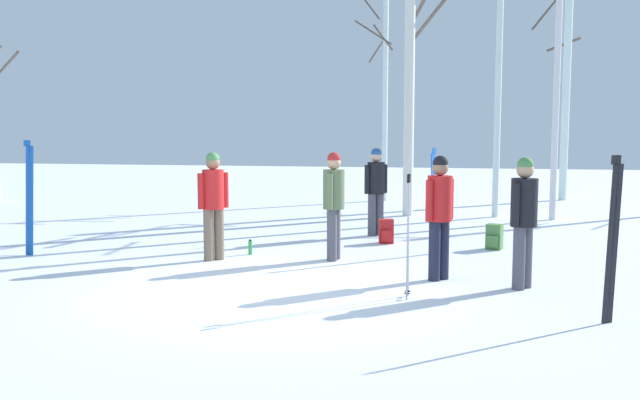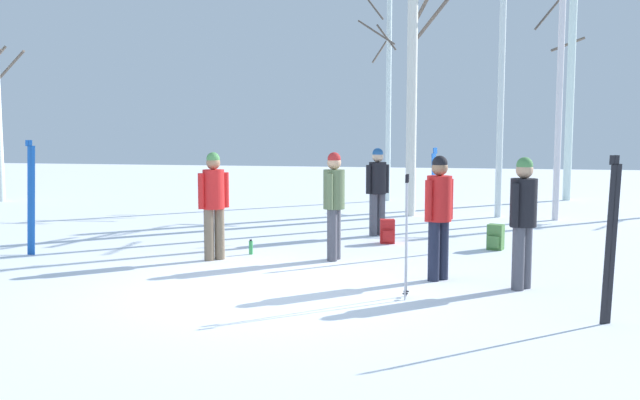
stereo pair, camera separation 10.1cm
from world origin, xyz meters
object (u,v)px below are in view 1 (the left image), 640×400
birch_tree_2 (410,68)px  birch_tree_4 (557,46)px  person_4 (524,214)px  backpack_1 (386,232)px  birch_tree_3 (500,41)px  birch_tree_1 (384,95)px  person_0 (440,209)px  person_2 (334,199)px  backpack_0 (494,237)px  person_1 (376,186)px  ski_pair_planted_0 (29,199)px  water_bottle_0 (250,247)px  ski_pair_planted_2 (434,202)px  ski_poles_0 (408,233)px  person_3 (213,199)px  ski_pair_planted_1 (613,240)px  birch_tree_5 (567,60)px

birch_tree_2 → birch_tree_4: bearing=-2.1°
person_4 → backpack_1: (-2.12, 3.26, -0.77)m
person_4 → birch_tree_3: bearing=89.8°
person_4 → birch_tree_2: bearing=105.2°
birch_tree_1 → person_0: bearing=-79.6°
person_2 → backpack_0: person_2 is taller
birch_tree_3 → person_0: bearing=-98.6°
person_1 → ski_pair_planted_0: ski_pair_planted_0 is taller
backpack_1 → water_bottle_0: bearing=-142.5°
ski_pair_planted_2 → ski_poles_0: bearing=-93.4°
person_0 → ski_poles_0: 1.19m
person_0 → birch_tree_1: (-1.94, 10.58, 2.10)m
person_0 → ski_pair_planted_0: (-6.64, 0.53, -0.04)m
ski_pair_planted_0 → birch_tree_2: bearing=49.3°
ski_pair_planted_0 → backpack_1: ski_pair_planted_0 is taller
person_4 → birch_tree_2: birch_tree_2 is taller
person_3 → person_4: bearing=-12.9°
person_3 → person_2: bearing=11.8°
person_3 → backpack_1: (2.51, 2.19, -0.77)m
person_2 → ski_poles_0: 2.64m
person_4 → birch_tree_1: size_ratio=0.29×
person_2 → birch_tree_3: 7.48m
ski_pair_planted_1 → birch_tree_2: birch_tree_2 is taller
ski_pair_planted_0 → ski_poles_0: bearing=-14.7°
ski_pair_planted_0 → ski_pair_planted_1: (8.51, -2.32, -0.05)m
ski_pair_planted_0 → birch_tree_3: size_ratio=0.24×
ski_pair_planted_0 → backpack_0: ski_pair_planted_0 is taller
ski_pair_planted_1 → backpack_1: bearing=121.5°
ski_poles_0 → backpack_0: 4.02m
person_3 → ski_pair_planted_0: 3.11m
ski_poles_0 → backpack_1: 4.17m
backpack_0 → birch_tree_1: bearing=109.5°
birch_tree_1 → birch_tree_4: bearing=-39.5°
backpack_1 → birch_tree_4: 6.49m
ski_pair_planted_0 → water_bottle_0: 3.70m
ski_pair_planted_2 → birch_tree_5: bearing=71.0°
ski_pair_planted_2 → birch_tree_2: birch_tree_2 is taller
ski_pair_planted_2 → birch_tree_5: 10.95m
birch_tree_4 → backpack_0: bearing=-108.9°
birch_tree_3 → ski_poles_0: bearing=-99.7°
person_3 → birch_tree_1: birch_tree_1 is taller
person_0 → birch_tree_1: 10.95m
person_1 → birch_tree_3: birch_tree_3 is taller
water_bottle_0 → person_3: bearing=-125.2°
birch_tree_2 → birch_tree_5: 6.35m
ski_poles_0 → birch_tree_4: 9.14m
birch_tree_2 → person_4: bearing=-74.8°
birch_tree_4 → birch_tree_2: bearing=177.9°
birch_tree_5 → birch_tree_2: bearing=-131.7°
birch_tree_5 → person_3: bearing=-121.5°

